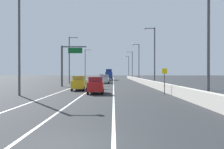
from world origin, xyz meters
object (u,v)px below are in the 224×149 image
Objects in this scene: lamp_post_left_mid at (70,57)px; lamp_post_right_second at (153,53)px; car_green_2 at (106,79)px; car_silver_4 at (105,79)px; speed_advisory_sign at (164,79)px; car_red_5 at (96,85)px; car_black_0 at (107,78)px; lamp_post_right_near at (206,27)px; lamp_post_right_fifth at (128,65)px; lamp_post_right_third at (138,60)px; lamp_post_left_far at (86,62)px; box_truck at (109,75)px; car_white_1 at (102,77)px; lamp_post_left_near at (21,38)px; overhead_sign_gantry at (66,61)px; car_yellow_3 at (80,83)px; lamp_post_right_fourth at (132,63)px.

lamp_post_right_second is at bearing -31.14° from lamp_post_left_mid.
car_silver_4 is at bearing -90.67° from car_green_2.
lamp_post_left_mid is 12.49m from car_green_2.
speed_advisory_sign is 35.24m from car_green_2.
car_black_0 is at bearing 89.96° from car_red_5.
lamp_post_right_fifth is at bearing 90.14° from lamp_post_right_near.
lamp_post_right_third is 1.00× the size of lamp_post_left_far.
lamp_post_right_fifth reaches higher than box_truck.
car_white_1 is at bearing 95.46° from car_green_2.
car_black_0 is (8.01, 44.63, -5.31)m from lamp_post_left_near.
lamp_post_right_near is (16.31, -22.41, 1.56)m from overhead_sign_gantry.
lamp_post_right_near is at bearing -89.72° from lamp_post_right_second.
lamp_post_right_second is at bearing 57.11° from car_red_5.
speed_advisory_sign is (14.65, -14.99, -2.96)m from overhead_sign_gantry.
lamp_post_right_third is 2.47× the size of car_yellow_3.
lamp_post_right_fifth reaches higher than car_silver_4.
lamp_post_right_second is 2.31× the size of car_green_2.
lamp_post_right_fifth is 2.61× the size of car_red_5.
lamp_post_right_second is 18.40m from car_red_5.
lamp_post_right_second is at bearing -89.69° from lamp_post_right_fourth.
speed_advisory_sign is 0.27× the size of lamp_post_right_fourth.
car_silver_4 is at bearing -74.02° from lamp_post_left_far.
lamp_post_right_fifth is at bearing 89.64° from lamp_post_right_fourth.
lamp_post_right_near and lamp_post_right_fifth have the same top height.
car_white_1 is at bearing 174.72° from lamp_post_right_fourth.
lamp_post_left_far is at bearing 91.87° from overhead_sign_gantry.
car_black_0 is at bearing -102.50° from lamp_post_right_fifth.
car_red_5 is at bearing -72.41° from lamp_post_left_mid.
lamp_post_right_third reaches higher than car_silver_4.
box_truck is (0.33, 19.60, 0.83)m from car_green_2.
speed_advisory_sign is 0.27× the size of lamp_post_right_third.
lamp_post_right_near is at bearing -41.26° from car_red_5.
car_white_1 is (-12.39, 71.00, -5.27)m from lamp_post_right_near.
overhead_sign_gantry reaches higher than car_white_1.
car_yellow_3 is at bearing -97.65° from car_silver_4.
car_white_1 is 62.57m from car_red_5.
lamp_post_right_fifth is 1.00× the size of lamp_post_left_mid.
lamp_post_right_third is 27.71m from car_white_1.
lamp_post_left_near reaches higher than box_truck.
lamp_post_right_fifth reaches higher than car_yellow_3.
lamp_post_left_far is 22.35m from car_green_2.
car_silver_4 reaches higher than car_white_1.
car_silver_4 is at bearing 60.78° from overhead_sign_gantry.
lamp_post_left_mid is at bearing 107.59° from car_red_5.
car_black_0 is (-9.54, 27.34, -5.31)m from lamp_post_right_second.
lamp_post_right_fourth is 37.21m from car_silver_4.
car_red_5 is (-9.46, -84.69, -5.29)m from lamp_post_right_fifth.
lamp_post_right_fifth reaches higher than car_red_5.
lamp_post_right_second reaches higher than overhead_sign_gantry.
car_black_0 is (6.65, 28.23, -3.75)m from overhead_sign_gantry.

